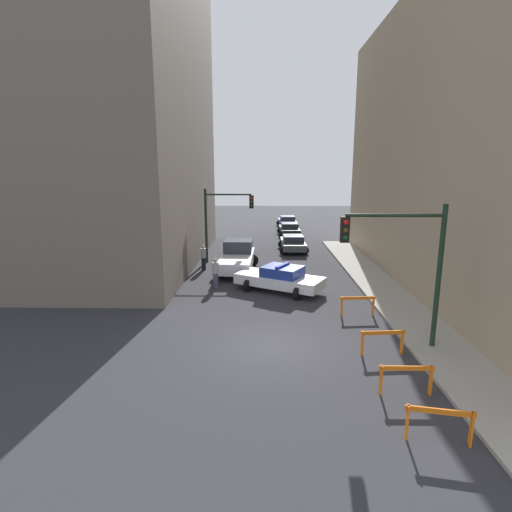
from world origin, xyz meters
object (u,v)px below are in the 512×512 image
traffic_light_near (407,255)px  pedestrian_corner (203,257)px  traffic_light_far (221,215)px  pedestrian_crossing (216,273)px  parked_car_far (287,221)px  barrier_mid (406,375)px  barrier_corner (358,303)px  barrier_front (440,419)px  white_truck (237,257)px  barrier_back (383,338)px  parked_car_mid (289,229)px  police_car (280,278)px  parked_car_near (293,243)px

traffic_light_near → pedestrian_corner: (-9.02, 11.68, -2.67)m
traffic_light_far → pedestrian_crossing: size_ratio=3.13×
parked_car_far → traffic_light_far: bearing=-110.9°
traffic_light_near → barrier_mid: 4.35m
traffic_light_far → barrier_corner: traffic_light_far is taller
parked_car_far → barrier_front: size_ratio=2.78×
white_truck → barrier_corner: (5.97, -8.09, -0.29)m
traffic_light_far → barrier_mid: bearing=-67.2°
barrier_back → barrier_corner: 3.90m
traffic_light_far → pedestrian_corner: bearing=-113.8°
parked_car_mid → pedestrian_corner: bearing=-116.7°
white_truck → barrier_back: (5.96, -11.99, -0.29)m
traffic_light_near → parked_car_far: traffic_light_near is taller
parked_car_mid → pedestrian_crossing: pedestrian_crossing is taller
traffic_light_near → pedestrian_corner: traffic_light_near is taller
white_truck → pedestrian_corner: (-2.24, 0.22, -0.04)m
police_car → pedestrian_crossing: (-3.56, 0.63, 0.14)m
police_car → parked_car_near: 11.14m
traffic_light_far → police_car: (3.85, -6.92, -2.67)m
pedestrian_corner → pedestrian_crossing: bearing=-148.0°
parked_car_mid → pedestrian_corner: (-6.49, -14.08, 0.19)m
parked_car_far → barrier_front: parked_car_far is taller
barrier_mid → barrier_corner: (0.07, 6.48, 0.00)m
pedestrian_corner → parked_car_mid: bearing=-10.4°
pedestrian_corner → barrier_corner: (8.21, -8.31, -0.24)m
barrier_back → pedestrian_crossing: bearing=130.2°
parked_car_far → pedestrian_crossing: size_ratio=2.65×
parked_car_mid → barrier_mid: parked_car_mid is taller
white_truck → traffic_light_far: bearing=118.4°
pedestrian_corner → barrier_mid: 16.89m
police_car → parked_car_far: 24.96m
traffic_light_far → police_car: bearing=-60.9°
parked_car_mid → barrier_front: size_ratio=2.75×
parked_car_near → barrier_front: size_ratio=2.74×
parked_car_far → police_car: bearing=-97.5°
parked_car_mid → parked_car_far: 6.14m
parked_car_far → traffic_light_near: bearing=-89.1°
barrier_front → barrier_mid: bearing=91.6°
parked_car_mid → barrier_back: 26.34m
parked_car_near → pedestrian_crossing: pedestrian_crossing is taller
traffic_light_far → pedestrian_crossing: 6.79m
police_car → pedestrian_corner: bearing=74.8°
police_car → barrier_front: police_car is taller
traffic_light_near → police_car: 8.63m
traffic_light_far → parked_car_near: traffic_light_far is taller
barrier_mid → white_truck: bearing=112.0°
traffic_light_near → parked_car_far: bearing=94.3°
pedestrian_corner → barrier_corner: 11.69m
traffic_light_far → police_car: size_ratio=1.04×
parked_car_near → barrier_corner: 14.80m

